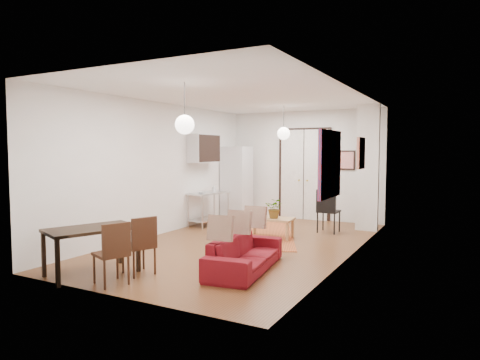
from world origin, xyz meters
The scene contains 27 objects.
floor centered at (0.00, 0.00, 0.00)m, with size 7.00×7.00×0.00m, color brown.
ceiling centered at (0.00, 0.00, 2.90)m, with size 4.20×7.00×0.02m, color white.
wall_back centered at (0.00, 3.50, 1.45)m, with size 4.20×0.02×2.90m, color silver.
wall_front centered at (0.00, -3.50, 1.45)m, with size 4.20×0.02×2.90m, color silver.
wall_left centered at (-2.10, 0.00, 1.45)m, with size 0.02×7.00×2.90m, color silver.
wall_right centered at (2.10, 0.00, 1.45)m, with size 0.02×7.00×2.90m, color silver.
double_doors centered at (0.00, 3.46, 1.20)m, with size 1.44×0.06×2.50m, color white.
stub_partition centered at (1.85, 2.55, 1.45)m, with size 0.50×0.10×2.90m, color silver.
wall_cabinet centered at (-1.92, 1.50, 1.90)m, with size 0.35×1.00×0.70m, color silver.
painting_popart centered at (2.08, -1.25, 1.65)m, with size 0.05×1.00×1.00m, color red.
painting_abstract centered at (2.08, 0.80, 1.80)m, with size 0.05×0.50×0.60m, color white.
poster_back centered at (1.15, 3.47, 1.60)m, with size 0.40×0.03×0.50m, color red.
print_left centered at (-2.07, 2.00, 1.95)m, with size 0.03×0.44×0.54m, color #9A6A40.
pendant_back centered at (0.00, 2.00, 2.25)m, with size 0.30×0.30×0.80m.
pendant_front centered at (0.00, -2.00, 2.25)m, with size 0.30×0.30×0.80m.
kilim_rug centered at (-0.50, 1.48, 0.01)m, with size 1.66×4.43×0.01m, color #C15B30.
sofa centered at (0.88, -1.67, 0.27)m, with size 1.82×0.71×0.53m, color maroon.
coffee_table centered at (0.22, 0.77, 0.37)m, with size 1.02×0.64×0.43m.
potted_plant centered at (0.32, 0.77, 0.64)m, with size 0.33×0.38×0.42m, color #2D5C29.
kitchen_counter centered at (-1.75, 1.44, 0.51)m, with size 0.68×1.13×0.82m.
bowl centered at (-1.75, 1.14, 0.84)m, with size 0.19×0.19×0.05m, color silver.
soap_bottle centered at (-1.75, 1.69, 0.90)m, with size 0.08×0.08×0.17m, color teal.
fridge centered at (-1.74, 2.86, 0.98)m, with size 0.69×0.69×1.95m, color silver.
dining_table centered at (-1.04, -2.94, 0.63)m, with size 1.15×1.46×0.71m.
dining_chair_near centered at (-0.44, -2.50, 0.50)m, with size 0.54×0.65×0.88m.
dining_chair_far centered at (-0.44, -3.06, 0.50)m, with size 0.54×0.65×0.88m.
black_side_chair centered at (1.13, 2.03, 0.57)m, with size 0.46×0.46×0.98m.
Camera 1 is at (3.88, -7.44, 1.86)m, focal length 32.00 mm.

